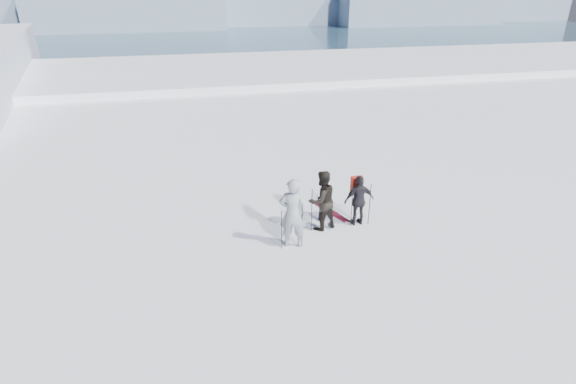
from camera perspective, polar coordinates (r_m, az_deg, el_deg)
The scene contains 8 objects.
lake_basin at distance 40.33m, azimuth -5.77°, elevation 5.78°, with size 820.00×820.00×71.62m.
far_mountain_range at distance 464.09m, azimuth -10.07°, elevation 22.87°, with size 770.00×110.00×53.00m.
skier_grey at distance 12.14m, azimuth 0.60°, elevation -2.71°, with size 0.74×0.48×2.02m, color gray.
skier_dark at distance 13.09m, azimuth 4.31°, elevation -1.08°, with size 0.89×0.69×1.83m, color black.
skier_pack at distance 13.51m, azimuth 9.00°, elevation -1.07°, with size 0.92×0.38×1.57m, color black.
backpack at distance 13.31m, azimuth 8.88°, elevation 3.38°, with size 0.34×0.19×0.49m, color red.
ski_poles at distance 12.94m, azimuth 4.89°, elevation -2.77°, with size 2.89×0.81×1.34m.
skis_loose at distance 14.47m, azimuth 5.37°, elevation -2.44°, with size 0.80×1.63×0.03m.
Camera 1 is at (-4.95, -7.81, 6.64)m, focal length 28.00 mm.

